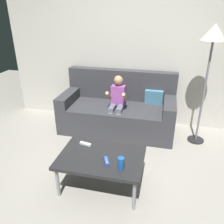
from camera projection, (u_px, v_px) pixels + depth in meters
name	position (u px, v px, depth m)	size (l,w,h in m)	color
ground_plane	(110.00, 193.00, 2.53)	(8.81, 8.81, 0.00)	#9E998E
wall_back	(138.00, 48.00, 3.65)	(4.41, 0.05, 2.50)	beige
couch	(118.00, 111.00, 3.75)	(1.79, 0.80, 0.92)	#38383D
person_seated_on_couch	(117.00, 102.00, 3.49)	(0.29, 0.36, 0.93)	slate
coffee_table	(101.00, 159.00, 2.50)	(0.91, 0.62, 0.39)	#232326
game_remote_white_near_edge	(85.00, 144.00, 2.68)	(0.14, 0.07, 0.03)	white
game_remote_blue_center	(107.00, 161.00, 2.39)	(0.09, 0.14, 0.03)	blue
soda_can	(121.00, 163.00, 2.28)	(0.07, 0.07, 0.12)	#1959B2
floor_lamp	(213.00, 42.00, 2.91)	(0.32, 0.32, 1.67)	black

